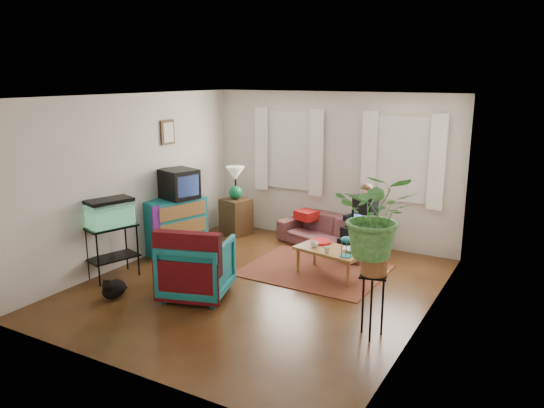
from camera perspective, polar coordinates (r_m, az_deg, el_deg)
The scene contains 31 objects.
floor at distance 7.46m, azimuth -1.53°, elevation -8.88°, with size 4.50×5.00×0.01m, color #4F2B14.
ceiling at distance 6.90m, azimuth -1.67°, elevation 11.51°, with size 4.50×5.00×0.01m, color white.
wall_back at distance 9.26m, azimuth 6.42°, elevation 3.88°, with size 4.50×0.01×2.60m, color silver.
wall_front at distance 5.16m, azimuth -16.09°, elevation -4.46°, with size 4.50×0.01×2.60m, color silver.
wall_left at distance 8.43m, azimuth -14.84°, elevation 2.54°, with size 0.01×5.00×2.60m, color silver.
wall_right at distance 6.24m, azimuth 16.41°, elevation -1.37°, with size 0.01×5.00×2.60m, color silver.
window_left at distance 9.54m, azimuth 1.97°, elevation 5.76°, with size 1.08×0.04×1.38m, color white.
window_right at distance 8.79m, azimuth 13.94°, elevation 4.70°, with size 1.08×0.04×1.38m, color white.
curtains_left at distance 9.47m, azimuth 1.75°, elevation 5.71°, with size 1.36×0.06×1.50m, color white.
curtains_right at distance 8.71m, azimuth 13.80°, elevation 4.63°, with size 1.36×0.06×1.50m, color white.
picture_frame at distance 8.93m, azimuth -11.12°, elevation 7.57°, with size 0.04×0.32×0.40m, color #3D2616.
area_rug at distance 8.05m, azimuth 4.58°, elevation -7.12°, with size 2.00×1.60×0.01m, color maroon.
sofa at distance 8.99m, azimuth 6.17°, elevation -2.55°, with size 1.84×0.73×0.72m, color brown.
seated_person at distance 8.54m, azimuth 9.56°, elevation -2.23°, with size 0.46×0.57×1.10m, color black, non-canonical shape.
side_table at distance 9.77m, azimuth -3.89°, elevation -1.35°, with size 0.46×0.46×0.66m, color #3F2A17.
table_lamp at distance 9.63m, azimuth -3.94°, elevation 2.20°, with size 0.34×0.34×0.61m, color white, non-canonical shape.
dresser at distance 8.91m, azimuth -10.43°, elevation -2.25°, with size 0.50×1.00×0.90m, color #136074.
crt_tv at distance 8.79m, azimuth -10.00°, elevation 2.16°, with size 0.55×0.50×0.48m, color black.
aquarium_stand at distance 7.99m, azimuth -16.76°, elevation -4.97°, with size 0.39×0.69×0.77m, color black.
aquarium at distance 7.82m, azimuth -17.05°, elevation -0.86°, with size 0.35×0.63×0.41m, color #7FD899.
black_cat at distance 7.33m, azimuth -16.64°, elevation -8.55°, with size 0.24×0.38×0.32m, color black.
armchair at distance 7.10m, azimuth -8.10°, elevation -6.47°, with size 0.84×0.79×0.86m, color #12596F.
serape_throw at distance 6.75m, azimuth -9.13°, elevation -5.97°, with size 0.87×0.20×0.71m, color #9E0A0A.
coffee_table at distance 7.81m, azimuth 6.32°, elevation -6.27°, with size 1.00×0.55×0.42m, color brown.
cup_a at distance 7.78m, azimuth 4.60°, elevation -4.34°, with size 0.11×0.11×0.09m, color white.
cup_b at distance 7.58m, azimuth 5.94°, elevation -4.89°, with size 0.09×0.09×0.09m, color beige.
bowl at distance 7.67m, azimuth 8.44°, elevation -4.89°, with size 0.20×0.20×0.05m, color white.
snack_tray at distance 7.99m, azimuth 5.30°, elevation -4.07°, with size 0.31×0.31×0.04m, color #B21414.
birdcage at distance 7.41m, azimuth 8.00°, elevation -4.55°, with size 0.16×0.16×0.29m, color #115B6B, non-canonical shape.
plant_stand at distance 6.09m, azimuth 10.72°, elevation -10.66°, with size 0.32×0.32×0.75m, color black.
potted_plant at distance 5.79m, azimuth 11.11°, elevation -2.60°, with size 0.85×0.74×0.95m, color #599947.
Camera 1 is at (3.56, -5.90, 2.86)m, focal length 35.00 mm.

